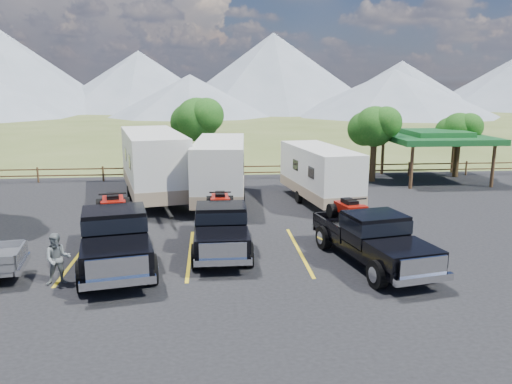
{
  "coord_description": "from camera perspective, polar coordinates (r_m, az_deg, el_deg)",
  "views": [
    {
      "loc": [
        -1.18,
        -13.33,
        6.05
      ],
      "look_at": [
        0.69,
        7.19,
        1.6
      ],
      "focal_mm": 35.0,
      "sensor_mm": 36.0,
      "label": 1
    }
  ],
  "objects": [
    {
      "name": "ground",
      "position": [
        14.68,
        -0.15,
        -12.14
      ],
      "size": [
        320.0,
        320.0,
        0.0
      ],
      "primitive_type": "plane",
      "color": "#475423",
      "rests_on": "ground"
    },
    {
      "name": "asphalt_lot",
      "position": [
        17.44,
        -1.03,
        -8.04
      ],
      "size": [
        44.0,
        34.0,
        0.04
      ],
      "primitive_type": "cube",
      "color": "black",
      "rests_on": "ground"
    },
    {
      "name": "stall_lines",
      "position": [
        18.38,
        -1.26,
        -6.89
      ],
      "size": [
        12.12,
        5.5,
        0.01
      ],
      "color": "gold",
      "rests_on": "asphalt_lot"
    },
    {
      "name": "tree_ne_a",
      "position": [
        32.1,
        13.35,
        7.27
      ],
      "size": [
        3.11,
        2.92,
        4.76
      ],
      "color": "#2F2212",
      "rests_on": "ground"
    },
    {
      "name": "tree_ne_b",
      "position": [
        35.38,
        22.13,
        6.56
      ],
      "size": [
        2.77,
        2.59,
        4.27
      ],
      "color": "#2F2212",
      "rests_on": "ground"
    },
    {
      "name": "tree_north",
      "position": [
        32.43,
        -6.77,
        8.19
      ],
      "size": [
        3.46,
        3.24,
        5.25
      ],
      "color": "#2F2212",
      "rests_on": "ground"
    },
    {
      "name": "rail_fence",
      "position": [
        32.45,
        0.48,
        2.53
      ],
      "size": [
        36.12,
        0.12,
        1.0
      ],
      "color": "brown",
      "rests_on": "ground"
    },
    {
      "name": "pavilion",
      "position": [
        33.64,
        19.85,
        5.9
      ],
      "size": [
        6.2,
        6.2,
        3.22
      ],
      "color": "brown",
      "rests_on": "ground"
    },
    {
      "name": "mountain_range",
      "position": [
        119.49,
        -8.53,
        12.93
      ],
      "size": [
        209.0,
        71.0,
        20.0
      ],
      "color": "slate",
      "rests_on": "ground"
    },
    {
      "name": "rig_left",
      "position": [
        17.64,
        -15.81,
        -4.58
      ],
      "size": [
        3.35,
        6.88,
        2.2
      ],
      "rotation": [
        0.0,
        0.0,
        0.2
      ],
      "color": "black",
      "rests_on": "asphalt_lot"
    },
    {
      "name": "rig_center",
      "position": [
        18.54,
        -4.02,
        -3.73
      ],
      "size": [
        2.06,
        5.81,
        1.94
      ],
      "rotation": [
        0.0,
        0.0,
        -0.0
      ],
      "color": "black",
      "rests_on": "asphalt_lot"
    },
    {
      "name": "rig_right",
      "position": [
        17.52,
        12.99,
        -4.87
      ],
      "size": [
        3.07,
        6.26,
        2.0
      ],
      "rotation": [
        0.0,
        0.0,
        0.2
      ],
      "color": "black",
      "rests_on": "asphalt_lot"
    },
    {
      "name": "trailer_left",
      "position": [
        26.83,
        -11.65,
        3.09
      ],
      "size": [
        4.46,
        10.38,
        3.6
      ],
      "rotation": [
        0.0,
        0.0,
        0.22
      ],
      "color": "silver",
      "rests_on": "asphalt_lot"
    },
    {
      "name": "trailer_center",
      "position": [
        25.63,
        -4.11,
        2.47
      ],
      "size": [
        2.94,
        9.37,
        3.24
      ],
      "rotation": [
        0.0,
        0.0,
        -0.07
      ],
      "color": "silver",
      "rests_on": "asphalt_lot"
    },
    {
      "name": "trailer_right",
      "position": [
        25.75,
        7.26,
        2.03
      ],
      "size": [
        3.16,
        8.37,
        2.89
      ],
      "rotation": [
        0.0,
        0.0,
        0.15
      ],
      "color": "silver",
      "rests_on": "asphalt_lot"
    },
    {
      "name": "person_a",
      "position": [
        17.68,
        -16.93,
        -5.56
      ],
      "size": [
        0.68,
        0.62,
        1.57
      ],
      "primitive_type": "imported",
      "rotation": [
        0.0,
        0.0,
        3.71
      ],
      "color": "white",
      "rests_on": "asphalt_lot"
    },
    {
      "name": "person_b",
      "position": [
        16.48,
        -21.72,
        -7.12
      ],
      "size": [
        0.9,
        0.77,
        1.61
      ],
      "primitive_type": "imported",
      "rotation": [
        0.0,
        0.0,
        0.22
      ],
      "color": "slate",
      "rests_on": "asphalt_lot"
    }
  ]
}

